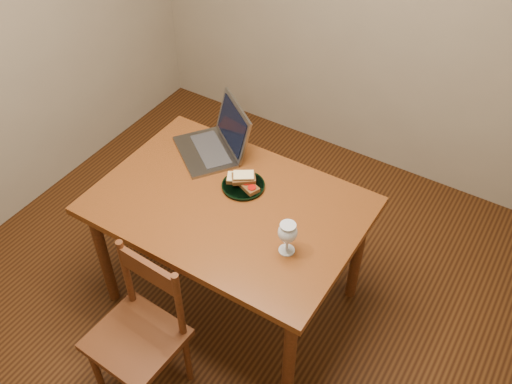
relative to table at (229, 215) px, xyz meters
The scene contains 9 objects.
floor 0.67m from the table, 60.96° to the right, with size 3.20×3.20×0.02m, color black.
table is the anchor object (origin of this frame).
chair 0.70m from the table, 95.11° to the right, with size 0.41×0.39×0.42m.
plate 0.16m from the table, 89.98° to the left, with size 0.22×0.22×0.02m, color black.
sandwich_cheese 0.19m from the table, 104.15° to the left, with size 0.11×0.07×0.04m, color #381E0C, non-canonical shape.
sandwich_tomato 0.18m from the table, 71.34° to the left, with size 0.10×0.06×0.03m, color #381E0C, non-canonical shape.
sandwich_top 0.20m from the table, 89.98° to the left, with size 0.12×0.07×0.04m, color #381E0C, non-canonical shape.
milk_glass 0.44m from the table, 16.29° to the right, with size 0.09×0.09×0.17m, color white, non-canonical shape.
laptop 0.44m from the table, 131.34° to the left, with size 0.49×0.48×0.26m.
Camera 1 is at (1.15, -1.58, 2.69)m, focal length 40.00 mm.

